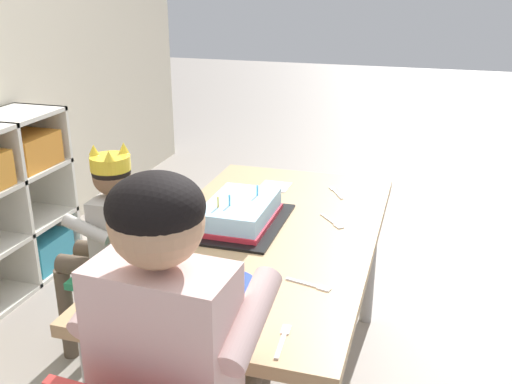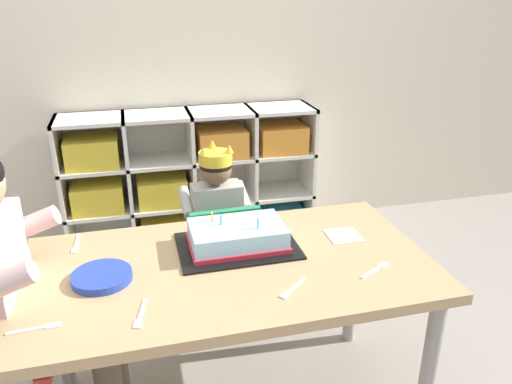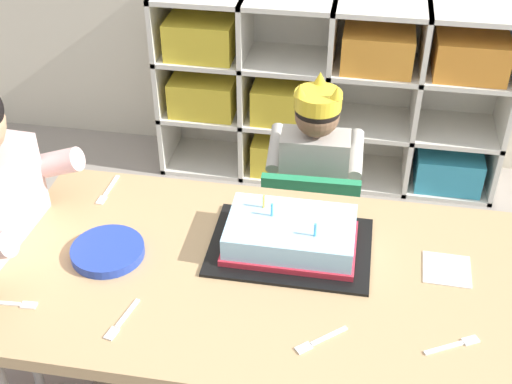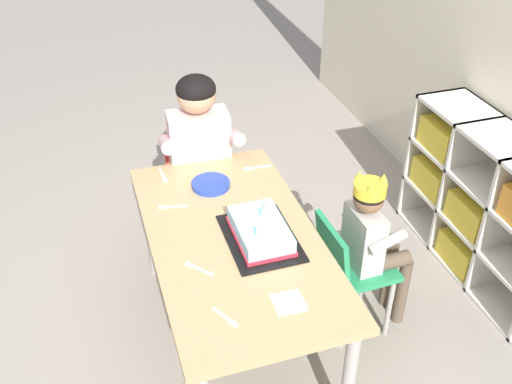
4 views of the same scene
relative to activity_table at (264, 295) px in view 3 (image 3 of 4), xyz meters
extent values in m
cube|color=silver|center=(0.06, 1.51, -0.15)|extent=(1.43, 0.01, 0.80)
cube|color=silver|center=(-0.65, 1.37, -0.15)|extent=(0.02, 0.30, 0.80)
cube|color=silver|center=(-0.30, 1.37, -0.15)|extent=(0.02, 0.30, 0.80)
cube|color=silver|center=(0.06, 1.37, -0.15)|extent=(0.02, 0.30, 0.80)
cube|color=silver|center=(0.41, 1.37, -0.15)|extent=(0.02, 0.30, 0.80)
cube|color=silver|center=(0.76, 1.37, -0.15)|extent=(0.02, 0.30, 0.80)
cube|color=silver|center=(0.06, 1.37, -0.54)|extent=(1.43, 0.30, 0.02)
cube|color=silver|center=(0.06, 1.37, -0.28)|extent=(1.43, 0.30, 0.02)
cube|color=silver|center=(0.06, 1.37, -0.02)|extent=(1.43, 0.30, 0.02)
cube|color=silver|center=(0.06, 1.37, 0.24)|extent=(1.43, 0.30, 0.02)
cube|color=yellow|center=(-0.12, 1.35, -0.45)|extent=(0.27, 0.24, 0.16)
cube|color=teal|center=(0.59, 1.35, -0.45)|extent=(0.27, 0.24, 0.16)
cube|color=yellow|center=(-0.47, 1.35, -0.20)|extent=(0.27, 0.24, 0.16)
cube|color=yellow|center=(-0.12, 1.35, -0.20)|extent=(0.27, 0.24, 0.16)
cube|color=yellow|center=(-0.47, 1.35, 0.06)|extent=(0.27, 0.24, 0.16)
cube|color=orange|center=(0.23, 1.35, 0.06)|extent=(0.27, 0.24, 0.16)
cube|color=orange|center=(0.59, 1.35, 0.06)|extent=(0.27, 0.24, 0.16)
cube|color=tan|center=(0.00, 0.00, 0.06)|extent=(1.29, 0.69, 0.03)
cylinder|color=#9E9993|center=(-0.58, 0.28, -0.26)|extent=(0.05, 0.05, 0.59)
cylinder|color=#9E9993|center=(0.58, 0.28, -0.26)|extent=(0.05, 0.05, 0.59)
cube|color=#238451|center=(0.06, 0.57, -0.19)|extent=(0.32, 0.31, 0.03)
cube|color=#238451|center=(0.07, 0.43, -0.05)|extent=(0.29, 0.07, 0.25)
cylinder|color=gray|center=(0.19, 0.69, -0.38)|extent=(0.02, 0.02, 0.35)
cylinder|color=gray|center=(-0.06, 0.68, -0.38)|extent=(0.02, 0.02, 0.35)
cylinder|color=gray|center=(0.19, 0.45, -0.38)|extent=(0.02, 0.02, 0.35)
cylinder|color=gray|center=(-0.06, 0.44, -0.38)|extent=(0.02, 0.02, 0.35)
cube|color=#B2ADA3|center=(0.06, 0.58, -0.03)|extent=(0.21, 0.12, 0.29)
sphere|color=brown|center=(0.06, 0.58, 0.18)|extent=(0.13, 0.13, 0.13)
ellipsoid|color=black|center=(0.06, 0.58, 0.20)|extent=(0.14, 0.14, 0.10)
cylinder|color=yellow|center=(0.06, 0.58, 0.23)|extent=(0.14, 0.14, 0.05)
cone|color=yellow|center=(0.06, 0.63, 0.28)|extent=(0.04, 0.04, 0.04)
cone|color=yellow|center=(0.12, 0.55, 0.28)|extent=(0.04, 0.04, 0.04)
cone|color=yellow|center=(0.01, 0.55, 0.28)|extent=(0.04, 0.04, 0.04)
cylinder|color=brown|center=(0.12, 0.68, -0.15)|extent=(0.08, 0.21, 0.07)
cylinder|color=brown|center=(0.00, 0.68, -0.15)|extent=(0.08, 0.21, 0.07)
cylinder|color=brown|center=(0.12, 0.79, -0.37)|extent=(0.06, 0.06, 0.37)
cylinder|color=brown|center=(0.00, 0.78, -0.37)|extent=(0.06, 0.06, 0.37)
cylinder|color=#B2ADA3|center=(0.19, 0.62, 0.03)|extent=(0.05, 0.17, 0.10)
cylinder|color=#B2ADA3|center=(-0.06, 0.61, 0.03)|extent=(0.05, 0.17, 0.10)
cube|color=red|center=(-0.69, 0.02, -0.13)|extent=(0.35, 0.38, 0.03)
cylinder|color=gray|center=(-0.55, 0.16, -0.35)|extent=(0.02, 0.02, 0.41)
cylinder|color=gray|center=(-0.82, 0.18, -0.35)|extent=(0.02, 0.02, 0.41)
cylinder|color=brown|center=(-0.55, -0.08, -0.09)|extent=(0.31, 0.12, 0.10)
cylinder|color=brown|center=(-0.54, 0.10, -0.09)|extent=(0.31, 0.12, 0.10)
cylinder|color=brown|center=(-0.39, 0.09, -0.34)|extent=(0.08, 0.08, 0.43)
cylinder|color=beige|center=(-0.62, 0.19, 0.18)|extent=(0.25, 0.08, 0.14)
cube|color=black|center=(0.05, 0.10, 0.08)|extent=(0.40, 0.28, 0.01)
cube|color=#9ED1EF|center=(0.05, 0.10, 0.12)|extent=(0.31, 0.20, 0.07)
cube|color=red|center=(0.05, 0.10, 0.09)|extent=(0.32, 0.21, 0.02)
cylinder|color=#EFCC4C|center=(-0.03, 0.15, 0.17)|extent=(0.01, 0.01, 0.04)
cylinder|color=#4CB2E5|center=(0.11, 0.06, 0.17)|extent=(0.01, 0.01, 0.04)
cylinder|color=#4CB2E5|center=(0.00, 0.12, 0.17)|extent=(0.01, 0.01, 0.04)
cylinder|color=#233DA3|center=(-0.39, 0.00, 0.08)|extent=(0.18, 0.18, 0.02)
cube|color=white|center=(0.43, 0.09, 0.07)|extent=(0.12, 0.12, 0.00)
cube|color=white|center=(0.41, -0.16, 0.07)|extent=(0.09, 0.05, 0.00)
cube|color=white|center=(0.47, -0.13, 0.07)|extent=(0.04, 0.03, 0.00)
cube|color=white|center=(-0.48, 0.28, 0.07)|extent=(0.01, 0.10, 0.00)
cube|color=white|center=(-0.48, 0.21, 0.07)|extent=(0.02, 0.04, 0.00)
cube|color=white|center=(-0.28, -0.18, 0.07)|extent=(0.03, 0.09, 0.00)
cube|color=white|center=(-0.29, -0.24, 0.07)|extent=(0.03, 0.04, 0.00)
cube|color=white|center=(0.17, -0.17, 0.07)|extent=(0.08, 0.07, 0.00)
cube|color=white|center=(0.12, -0.21, 0.07)|extent=(0.04, 0.04, 0.00)
cube|color=white|center=(-0.57, -0.20, 0.07)|extent=(0.09, 0.02, 0.00)
cube|color=white|center=(-0.50, -0.19, 0.07)|extent=(0.04, 0.02, 0.00)
camera|label=1|loc=(-1.63, -0.47, 0.85)|focal=41.20mm
camera|label=2|loc=(-0.26, -1.35, 0.89)|focal=35.00mm
camera|label=3|loc=(0.18, -1.17, 1.18)|focal=47.77mm
camera|label=4|loc=(1.84, -0.49, 1.62)|focal=41.28mm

